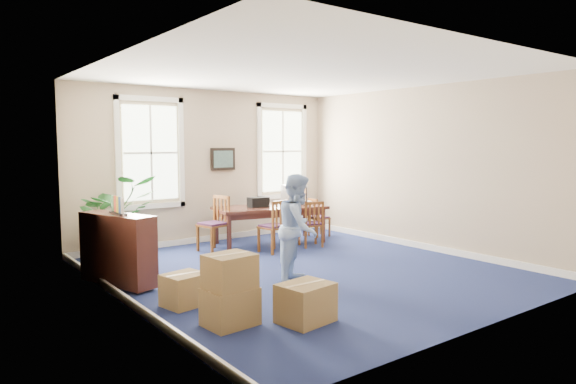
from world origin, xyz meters
TOP-DOWN VIEW (x-y plane):
  - floor at (0.00, 0.00)m, footprint 6.50×6.50m
  - ceiling at (0.00, 0.00)m, footprint 6.50×6.50m
  - wall_back at (0.00, 3.25)m, footprint 6.50×0.00m
  - wall_front at (0.00, -3.25)m, footprint 6.50×0.00m
  - wall_left at (-3.00, 0.00)m, footprint 0.00×6.50m
  - wall_right at (3.00, 0.00)m, footprint 0.00×6.50m
  - baseboard_back at (0.00, 3.22)m, footprint 6.00×0.04m
  - baseboard_left at (-2.97, 0.00)m, footprint 0.04×6.50m
  - baseboard_right at (2.97, 0.00)m, footprint 0.04×6.50m
  - window_left at (-1.30, 3.23)m, footprint 1.40×0.12m
  - window_right at (1.90, 3.23)m, footprint 1.40×0.12m
  - wall_picture at (0.30, 3.20)m, footprint 0.58×0.06m
  - conference_table at (0.88, 2.27)m, footprint 2.44×1.48m
  - crt_tv at (1.55, 2.32)m, footprint 0.55×0.58m
  - game_console at (1.86, 2.27)m, footprint 0.17×0.21m
  - equipment_bag at (0.62, 2.32)m, footprint 0.43×0.30m
  - chair_near_left at (0.42, 1.50)m, footprint 0.51×0.51m
  - chair_near_right at (1.35, 1.50)m, footprint 0.53×0.53m
  - chair_end_left at (-0.46, 2.27)m, footprint 0.57×0.57m
  - chair_end_right at (2.23, 2.27)m, footprint 0.42×0.42m
  - man at (-0.45, -0.39)m, footprint 1.01×0.99m
  - credenza at (-2.75, 0.96)m, footprint 0.78×1.36m
  - brochure_rack at (-2.73, 0.96)m, footprint 0.20×0.63m
  - potted_plant at (-2.20, 2.66)m, footprint 1.43×1.26m
  - cardboard_boxes at (-2.05, -1.35)m, footprint 1.76×1.76m

SIDE VIEW (x-z plane):
  - floor at x=0.00m, z-range 0.00..0.00m
  - baseboard_back at x=0.00m, z-range 0.00..0.12m
  - baseboard_left at x=-2.97m, z-range 0.00..0.12m
  - baseboard_right at x=2.97m, z-range 0.00..0.12m
  - conference_table at x=0.88m, z-range 0.00..0.78m
  - chair_end_right at x=2.23m, z-range 0.00..0.86m
  - cardboard_boxes at x=-2.05m, z-range 0.00..0.87m
  - chair_near_right at x=1.35m, z-range 0.00..0.94m
  - chair_near_left at x=0.42m, z-range 0.00..1.02m
  - credenza at x=-2.75m, z-range 0.00..1.03m
  - chair_end_left at x=-0.46m, z-range 0.00..1.07m
  - potted_plant at x=-2.20m, z-range 0.00..1.53m
  - game_console at x=1.86m, z-range 0.78..0.82m
  - man at x=-0.45m, z-range 0.00..1.63m
  - equipment_bag at x=0.62m, z-range 0.78..0.98m
  - crt_tv at x=1.55m, z-range 0.78..1.19m
  - brochure_rack at x=-2.73m, z-range 1.03..1.30m
  - wall_back at x=0.00m, z-range -1.65..4.85m
  - wall_front at x=0.00m, z-range -1.65..4.85m
  - wall_left at x=-3.00m, z-range -1.65..4.85m
  - wall_right at x=3.00m, z-range -1.65..4.85m
  - wall_picture at x=0.30m, z-range 1.51..1.99m
  - window_left at x=-1.30m, z-range 0.80..3.00m
  - window_right at x=1.90m, z-range 0.80..3.00m
  - ceiling at x=0.00m, z-range 3.20..3.20m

